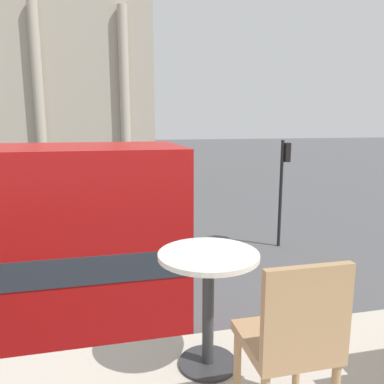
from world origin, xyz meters
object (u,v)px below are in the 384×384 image
at_px(traffic_light_near, 283,178).
at_px(pedestrian_red, 184,161).
at_px(cafe_dining_table, 208,284).
at_px(plaza_building_left, 11,80).
at_px(cafe_chair_0, 292,339).
at_px(car_maroon, 41,174).

xyz_separation_m(traffic_light_near, pedestrian_red, (0.85, 22.11, -1.58)).
xyz_separation_m(cafe_dining_table, plaza_building_left, (-9.98, 42.38, 5.41)).
relative_size(traffic_light_near, pedestrian_red, 2.25).
bearing_deg(plaza_building_left, cafe_chair_0, -76.65).
relative_size(cafe_chair_0, traffic_light_near, 0.23).
relative_size(plaza_building_left, pedestrian_red, 16.30).
distance_m(plaza_building_left, car_maroon, 16.66).
distance_m(car_maroon, pedestrian_red, 12.81).
height_order(cafe_chair_0, plaza_building_left, plaza_building_left).
xyz_separation_m(plaza_building_left, traffic_light_near, (15.80, -31.79, -6.50)).
height_order(plaza_building_left, pedestrian_red, plaza_building_left).
relative_size(car_maroon, pedestrian_red, 2.35).
bearing_deg(traffic_light_near, cafe_chair_0, -116.54).
bearing_deg(pedestrian_red, cafe_dining_table, 144.02).
relative_size(cafe_dining_table, cafe_chair_0, 0.80).
bearing_deg(cafe_chair_0, cafe_dining_table, 103.07).
height_order(cafe_dining_table, plaza_building_left, plaza_building_left).
bearing_deg(plaza_building_left, pedestrian_red, -30.14).
height_order(cafe_chair_0, pedestrian_red, cafe_chair_0).
xyz_separation_m(plaza_building_left, pedestrian_red, (16.66, -9.67, -8.08)).
xyz_separation_m(cafe_chair_0, traffic_light_near, (5.60, 11.21, -1.07)).
bearing_deg(traffic_light_near, pedestrian_red, 87.79).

